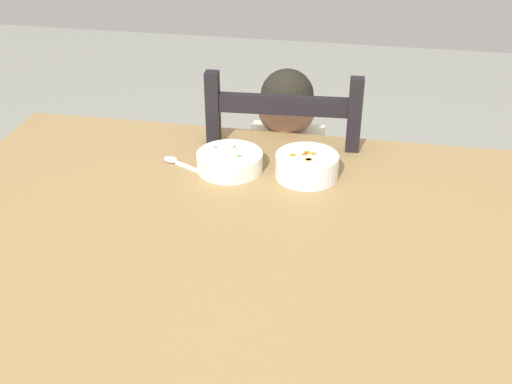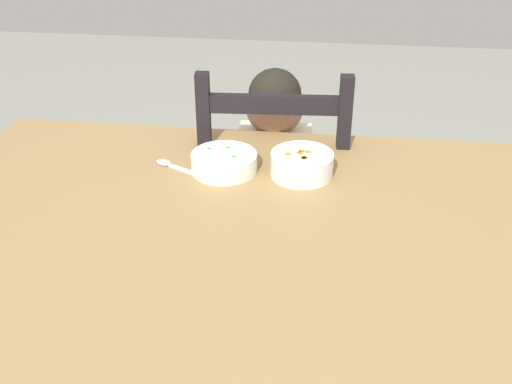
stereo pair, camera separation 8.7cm
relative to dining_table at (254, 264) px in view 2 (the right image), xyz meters
The scene contains 6 objects.
dining_table is the anchor object (origin of this frame).
dining_chair 0.61m from the dining_table, 90.74° to the left, with size 0.45×0.45×0.98m.
child_figure 0.56m from the dining_table, 91.10° to the left, with size 0.32×0.32×0.94m.
bowl_of_peas 0.31m from the dining_table, 112.36° to the left, with size 0.17×0.17×0.05m.
bowl_of_carrots 0.31m from the dining_table, 71.70° to the left, with size 0.16×0.16×0.06m.
spoon 0.38m from the dining_table, 132.93° to the left, with size 0.13×0.08×0.01m.
Camera 2 is at (0.14, -1.14, 1.54)m, focal length 44.37 mm.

